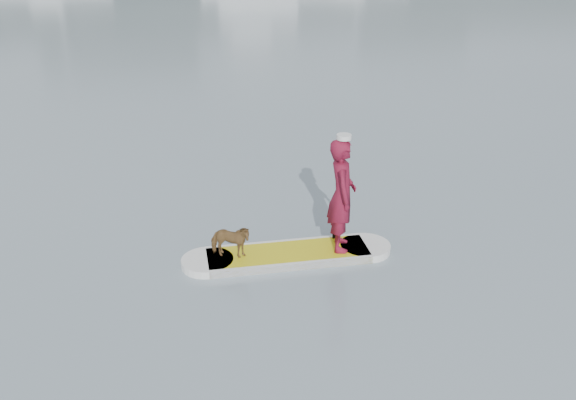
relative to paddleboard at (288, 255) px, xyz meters
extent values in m
plane|color=slate|center=(2.48, -0.55, -0.06)|extent=(140.00, 140.00, 0.00)
cube|color=gold|center=(0.00, 0.00, 0.00)|extent=(2.53, 0.89, 0.12)
cylinder|color=silver|center=(-1.25, -0.04, 0.00)|extent=(0.80, 0.80, 0.12)
cylinder|color=silver|center=(1.25, 0.04, 0.00)|extent=(0.80, 0.80, 0.12)
cube|color=silver|center=(-0.01, 0.37, 0.00)|extent=(2.50, 0.15, 0.12)
cube|color=silver|center=(0.01, -0.37, 0.00)|extent=(2.50, 0.15, 0.12)
imported|color=maroon|center=(0.83, 0.03, 0.95)|extent=(0.52, 0.71, 1.79)
cylinder|color=silver|center=(0.83, 0.03, 1.88)|extent=(0.22, 0.22, 0.07)
imported|color=#55301D|center=(-0.89, -0.03, 0.33)|extent=(0.70, 0.49, 0.54)
cylinder|color=black|center=(0.82, 0.33, 0.94)|extent=(0.04, 0.30, 1.89)
cube|color=black|center=(0.82, 0.33, 0.04)|extent=(0.10, 0.02, 0.32)
camera|label=1|loc=(-1.31, -8.61, 4.92)|focal=40.00mm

